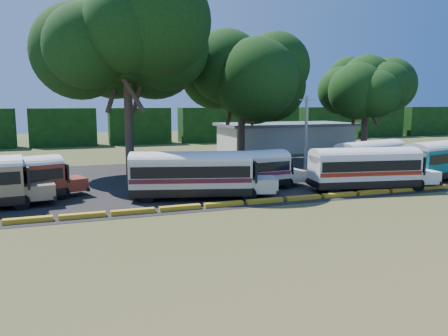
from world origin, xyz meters
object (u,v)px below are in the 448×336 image
object	(u,v)px
bus_cream_west	(194,172)
tree_west	(126,32)
bus_red	(4,178)
bus_teal	(444,157)
bus_white_red	(367,166)

from	to	relation	value
bus_cream_west	tree_west	bearing A→B (deg)	119.43
bus_red	bus_cream_west	xyz separation A→B (m)	(12.59, -2.59, 0.13)
bus_red	bus_cream_west	world-z (taller)	bus_cream_west
bus_teal	bus_cream_west	bearing A→B (deg)	167.21
bus_cream_west	bus_white_red	distance (m)	13.75
bus_red	bus_white_red	world-z (taller)	bus_white_red
bus_cream_west	bus_teal	xyz separation A→B (m)	(23.48, 0.44, 0.06)
bus_cream_west	tree_west	world-z (taller)	tree_west
bus_cream_west	bus_white_red	xyz separation A→B (m)	(13.67, -1.46, -0.03)
bus_red	bus_teal	xyz separation A→B (m)	(36.06, -2.15, 0.19)
bus_cream_west	bus_red	bearing A→B (deg)	-176.68
bus_red	bus_white_red	distance (m)	26.57
bus_teal	tree_west	size ratio (longest dim) A/B	0.62
bus_white_red	tree_west	world-z (taller)	tree_west
bus_teal	tree_west	xyz separation A→B (m)	(-26.50, 11.27, 11.18)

